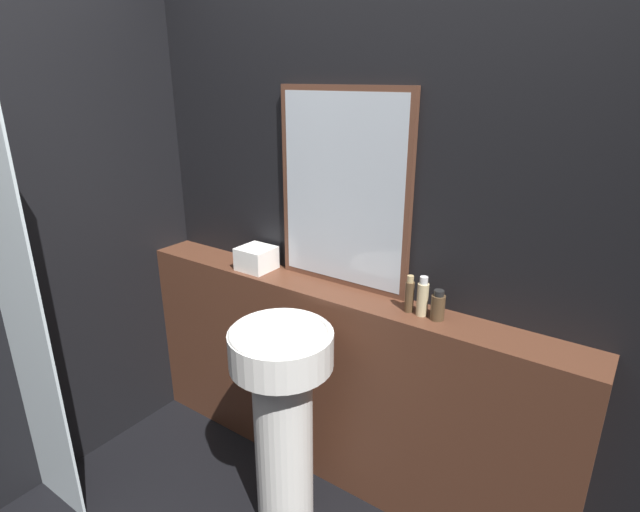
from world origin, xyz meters
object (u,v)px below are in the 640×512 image
conditioner_bottle (423,298)px  lotion_bottle (438,306)px  mirror (343,191)px  towel_stack (256,258)px  pedestal_sink (283,409)px  shampoo_bottle (409,295)px

conditioner_bottle → lotion_bottle: conditioner_bottle is taller
mirror → conditioner_bottle: (0.44, -0.09, -0.37)m
towel_stack → lotion_bottle: 0.96m
mirror → conditioner_bottle: 0.58m
pedestal_sink → shampoo_bottle: 0.72m
shampoo_bottle → conditioner_bottle: size_ratio=0.95×
pedestal_sink → conditioner_bottle: size_ratio=5.73×
towel_stack → lotion_bottle: size_ratio=1.31×
mirror → lotion_bottle: (0.51, -0.09, -0.38)m
mirror → lotion_bottle: 0.65m
conditioner_bottle → mirror: bearing=168.5°
mirror → lotion_bottle: mirror is taller
mirror → shampoo_bottle: bearing=-13.1°
towel_stack → shampoo_bottle: bearing=0.0°
pedestal_sink → mirror: (-0.02, 0.48, 0.85)m
lotion_bottle → pedestal_sink: bearing=-142.2°
mirror → conditioner_bottle: size_ratio=5.27×
towel_stack → shampoo_bottle: shampoo_bottle is taller
mirror → conditioner_bottle: mirror is taller
conditioner_bottle → shampoo_bottle: bearing=-180.0°
towel_stack → conditioner_bottle: (0.90, 0.00, 0.02)m
pedestal_sink → towel_stack: towel_stack is taller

